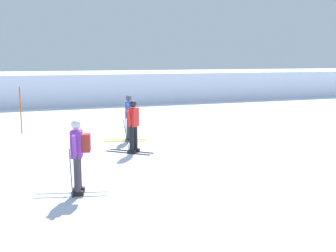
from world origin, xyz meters
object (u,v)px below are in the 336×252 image
skier_purple (78,153)px  skier_blue (129,116)px  trail_marker_pole (21,110)px  skier_red (133,125)px

skier_purple → skier_blue: bearing=64.6°
skier_purple → trail_marker_pole: 8.58m
skier_blue → skier_purple: bearing=-115.4°
skier_purple → skier_red: bearing=57.8°
skier_red → skier_blue: bearing=79.0°
skier_red → skier_purple: size_ratio=1.00×
skier_blue → skier_red: 2.03m
skier_blue → trail_marker_pole: 4.75m
skier_blue → skier_red: same height
skier_blue → trail_marker_pole: size_ratio=0.89×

